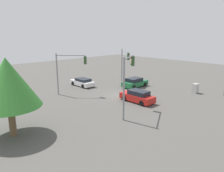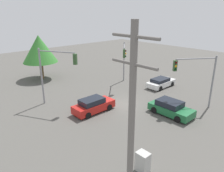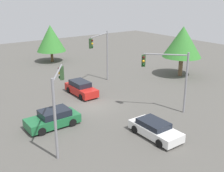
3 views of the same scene
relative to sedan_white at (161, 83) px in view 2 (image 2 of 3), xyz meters
The scene contains 10 objects.
ground_plane 7.93m from the sedan_white, 94.47° to the left, with size 80.00×80.00×0.00m, color #54514C.
sedan_white is the anchor object (origin of this frame).
sedan_red 11.30m from the sedan_white, 89.37° to the left, with size 1.85×4.36×1.47m.
sedan_green 8.22m from the sedan_white, 131.95° to the left, with size 4.29×2.04×1.42m.
traffic_signal_main 14.20m from the sedan_white, 73.06° to the left, with size 3.87×2.34×6.09m.
traffic_signal_cross 7.74m from the sedan_white, 153.28° to the left, with size 2.64×3.83×5.55m.
traffic_signal_aux 5.99m from the sedan_white, 34.58° to the left, with size 2.98×3.03×5.57m.
utility_pole_tall 21.01m from the sedan_white, 121.19° to the left, with size 2.20×0.28×9.47m.
electrical_cabinet 16.79m from the sedan_white, 121.59° to the left, with size 0.82×0.65×1.34m, color #B2B2AD.
tree_right 17.84m from the sedan_white, 34.71° to the left, with size 4.96×4.96×6.40m.
Camera 2 is at (-15.27, 15.60, 9.76)m, focal length 35.00 mm.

